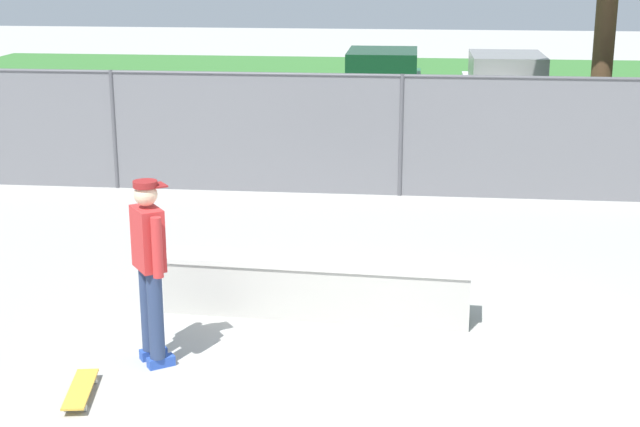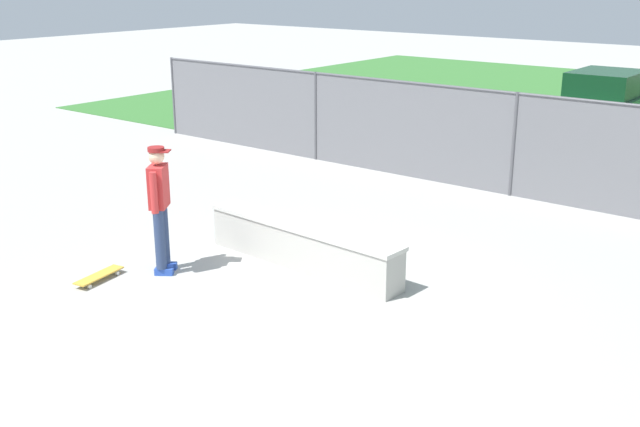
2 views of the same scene
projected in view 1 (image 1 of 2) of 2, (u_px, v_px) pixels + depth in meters
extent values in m
plane|color=#9E9E99|center=(383.00, 361.00, 9.17)|extent=(80.00, 80.00, 0.00)
cube|color=#336B2D|center=(409.00, 99.00, 25.21)|extent=(31.18, 20.00, 0.02)
cube|color=#A8A59E|center=(316.00, 290.00, 10.24)|extent=(3.38, 0.63, 0.59)
cube|color=beige|center=(316.00, 262.00, 10.15)|extent=(3.42, 0.67, 0.06)
cube|color=#2647A5|center=(153.00, 353.00, 9.22)|extent=(0.28, 0.24, 0.10)
cube|color=#2647A5|center=(161.00, 362.00, 9.04)|extent=(0.28, 0.24, 0.10)
cylinder|color=navy|center=(148.00, 308.00, 9.08)|extent=(0.15, 0.15, 0.88)
cylinder|color=navy|center=(156.00, 315.00, 8.89)|extent=(0.15, 0.15, 0.88)
cube|color=red|center=(148.00, 238.00, 8.78)|extent=(0.40, 0.44, 0.60)
cylinder|color=red|center=(139.00, 234.00, 9.00)|extent=(0.10, 0.10, 0.58)
cylinder|color=red|center=(157.00, 248.00, 8.58)|extent=(0.10, 0.10, 0.58)
sphere|color=beige|center=(146.00, 194.00, 8.66)|extent=(0.22, 0.22, 0.22)
cylinder|color=maroon|center=(145.00, 184.00, 8.64)|extent=(0.23, 0.23, 0.06)
cube|color=maroon|center=(159.00, 185.00, 8.70)|extent=(0.21, 0.23, 0.02)
cube|color=gold|center=(80.00, 389.00, 8.41)|extent=(0.33, 0.82, 0.02)
cube|color=#B2B2B7|center=(75.00, 405.00, 8.16)|extent=(0.15, 0.08, 0.02)
cube|color=#B2B2B7|center=(86.00, 377.00, 8.68)|extent=(0.15, 0.08, 0.02)
cylinder|color=silver|center=(65.00, 409.00, 8.16)|extent=(0.04, 0.06, 0.05)
cylinder|color=silver|center=(85.00, 408.00, 8.17)|extent=(0.04, 0.06, 0.05)
cylinder|color=silver|center=(77.00, 381.00, 8.68)|extent=(0.04, 0.06, 0.05)
cylinder|color=silver|center=(95.00, 380.00, 8.69)|extent=(0.04, 0.06, 0.05)
cylinder|color=#4C4C51|center=(114.00, 130.00, 15.58)|extent=(0.07, 0.07, 2.00)
cylinder|color=#4C4C51|center=(401.00, 136.00, 15.09)|extent=(0.07, 0.07, 2.00)
cylinder|color=#4C4C51|center=(402.00, 76.00, 14.82)|extent=(19.18, 0.05, 0.05)
cube|color=slate|center=(401.00, 136.00, 15.09)|extent=(19.18, 0.01, 2.00)
cylinder|color=#513823|center=(602.00, 51.00, 16.19)|extent=(0.32, 0.32, 4.42)
cylinder|color=#513823|center=(604.00, 59.00, 16.18)|extent=(0.32, 0.32, 4.15)
cube|color=#1E6638|center=(382.00, 94.00, 21.74)|extent=(1.83, 4.21, 0.70)
cube|color=#10381E|center=(382.00, 64.00, 21.70)|extent=(1.61, 2.11, 0.64)
cylinder|color=black|center=(420.00, 119.00, 20.50)|extent=(0.22, 0.64, 0.64)
cylinder|color=black|center=(339.00, 117.00, 20.68)|extent=(0.22, 0.64, 0.64)
cylinder|color=black|center=(420.00, 100.00, 22.99)|extent=(0.22, 0.64, 0.64)
cylinder|color=black|center=(347.00, 99.00, 23.17)|extent=(0.22, 0.64, 0.64)
cube|color=silver|center=(506.00, 99.00, 20.96)|extent=(1.83, 4.21, 0.70)
cube|color=gray|center=(507.00, 68.00, 20.92)|extent=(1.61, 2.11, 0.64)
cylinder|color=black|center=(553.00, 125.00, 19.72)|extent=(0.22, 0.64, 0.64)
cylinder|color=black|center=(468.00, 124.00, 19.89)|extent=(0.22, 0.64, 0.64)
cylinder|color=black|center=(538.00, 106.00, 22.21)|extent=(0.22, 0.64, 0.64)
cylinder|color=black|center=(462.00, 105.00, 22.38)|extent=(0.22, 0.64, 0.64)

